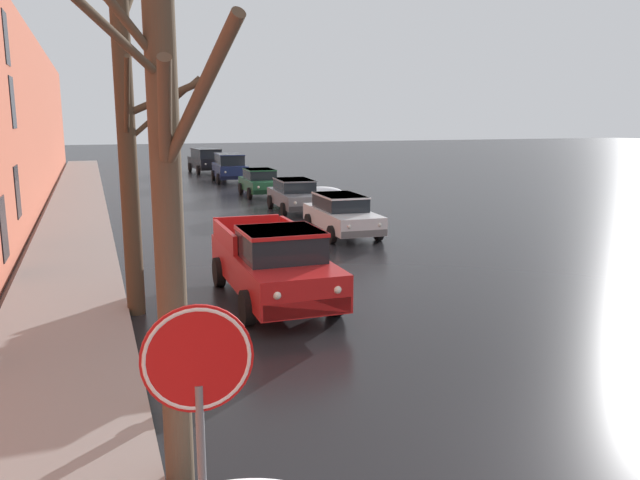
# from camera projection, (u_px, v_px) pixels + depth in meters

# --- Properties ---
(ground_plane) EXTENTS (200.00, 200.00, 0.00)m
(ground_plane) POSITION_uv_depth(u_px,v_px,m) (626.00, 474.00, 7.26)
(ground_plane) COLOR black
(left_sidewalk_slab) EXTENTS (2.54, 80.00, 0.15)m
(left_sidewalk_slab) POSITION_uv_depth(u_px,v_px,m) (74.00, 235.00, 21.69)
(left_sidewalk_slab) COLOR gray
(left_sidewalk_slab) RESTS_ON ground
(brick_townhouse_facade) EXTENTS (0.63, 80.00, 8.02)m
(brick_townhouse_facade) POSITION_uv_depth(u_px,v_px,m) (7.00, 120.00, 20.33)
(brick_townhouse_facade) COLOR #9E4C38
(brick_townhouse_facade) RESTS_ON ground
(snow_bank_along_left_kerb) EXTENTS (2.64, 1.11, 0.77)m
(snow_bank_along_left_kerb) POSITION_uv_depth(u_px,v_px,m) (319.00, 195.00, 30.76)
(snow_bank_along_left_kerb) COLOR white
(snow_bank_along_left_kerb) RESTS_ON ground
(bare_tree_at_the_corner) EXTENTS (1.94, 1.99, 6.26)m
(bare_tree_at_the_corner) POSITION_uv_depth(u_px,v_px,m) (166.00, 214.00, 6.30)
(bare_tree_at_the_corner) COLOR #4C3D2D
(bare_tree_at_the_corner) RESTS_ON ground
(bare_tree_second_along_sidewalk) EXTENTS (3.57, 3.02, 7.44)m
(bare_tree_second_along_sidewalk) POSITION_uv_depth(u_px,v_px,m) (127.00, 127.00, 12.50)
(bare_tree_second_along_sidewalk) COLOR #423323
(bare_tree_second_along_sidewalk) RESTS_ON ground
(pickup_truck_red_approaching_near_lane) EXTENTS (2.15, 5.28, 1.76)m
(pickup_truck_red_approaching_near_lane) POSITION_uv_depth(u_px,v_px,m) (273.00, 263.00, 13.97)
(pickup_truck_red_approaching_near_lane) COLOR red
(pickup_truck_red_approaching_near_lane) RESTS_ON ground
(sedan_white_parked_kerbside_close) EXTENTS (1.99, 4.45, 1.42)m
(sedan_white_parked_kerbside_close) POSITION_uv_depth(u_px,v_px,m) (341.00, 214.00, 22.06)
(sedan_white_parked_kerbside_close) COLOR silver
(sedan_white_parked_kerbside_close) RESTS_ON ground
(sedan_grey_parked_kerbside_mid) EXTENTS (2.09, 4.41, 1.42)m
(sedan_grey_parked_kerbside_mid) POSITION_uv_depth(u_px,v_px,m) (295.00, 194.00, 27.63)
(sedan_grey_parked_kerbside_mid) COLOR slate
(sedan_grey_parked_kerbside_mid) RESTS_ON ground
(sedan_green_parked_far_down_block) EXTENTS (1.97, 3.99, 1.42)m
(sedan_green_parked_far_down_block) POSITION_uv_depth(u_px,v_px,m) (260.00, 182.00, 33.22)
(sedan_green_parked_far_down_block) COLOR #1E5633
(sedan_green_parked_far_down_block) RESTS_ON ground
(suv_darkblue_queued_behind_truck) EXTENTS (2.21, 4.54, 1.82)m
(suv_darkblue_queued_behind_truck) POSITION_uv_depth(u_px,v_px,m) (229.00, 167.00, 40.44)
(suv_darkblue_queued_behind_truck) COLOR navy
(suv_darkblue_queued_behind_truck) RESTS_ON ground
(suv_black_at_far_intersection) EXTENTS (2.31, 4.92, 1.82)m
(suv_black_at_far_intersection) POSITION_uv_depth(u_px,v_px,m) (206.00, 160.00, 47.40)
(suv_black_at_far_intersection) COLOR black
(suv_black_at_far_intersection) RESTS_ON ground
(fire_hydrant) EXTENTS (0.42, 0.22, 0.71)m
(fire_hydrant) POSITION_uv_depth(u_px,v_px,m) (177.00, 394.00, 8.55)
(fire_hydrant) COLOR gold
(fire_hydrant) RESTS_ON ground
(stop_sign_at_corner) EXTENTS (0.76, 0.10, 2.87)m
(stop_sign_at_corner) POSITION_uv_depth(u_px,v_px,m) (199.00, 395.00, 4.23)
(stop_sign_at_corner) COLOR slate
(stop_sign_at_corner) RESTS_ON ground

